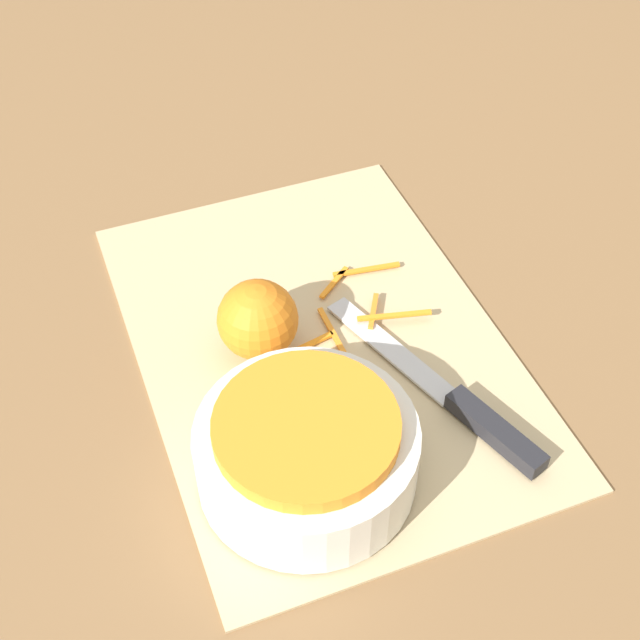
% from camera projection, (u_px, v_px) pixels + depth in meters
% --- Properties ---
extents(ground_plane, '(4.00, 4.00, 0.00)m').
position_uv_depth(ground_plane, '(320.00, 346.00, 0.84)').
color(ground_plane, olive).
extents(cutting_board, '(0.48, 0.33, 0.01)m').
position_uv_depth(cutting_board, '(320.00, 344.00, 0.84)').
color(cutting_board, '#CCB284').
rests_on(cutting_board, ground_plane).
extents(bowl_speckled, '(0.18, 0.18, 0.07)m').
position_uv_depth(bowl_speckled, '(307.00, 450.00, 0.71)').
color(bowl_speckled, silver).
rests_on(bowl_speckled, cutting_board).
extents(knife, '(0.25, 0.10, 0.02)m').
position_uv_depth(knife, '(468.00, 410.00, 0.78)').
color(knife, '#232328').
rests_on(knife, cutting_board).
extents(orange_left, '(0.07, 0.07, 0.07)m').
position_uv_depth(orange_left, '(258.00, 320.00, 0.81)').
color(orange_left, orange).
rests_on(orange_left, cutting_board).
extents(peel_pile, '(0.11, 0.15, 0.01)m').
position_uv_depth(peel_pile, '(355.00, 307.00, 0.87)').
color(peel_pile, orange).
rests_on(peel_pile, cutting_board).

